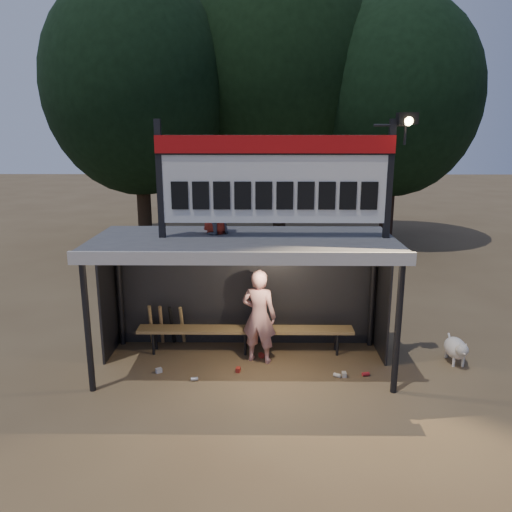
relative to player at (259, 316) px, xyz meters
The scene contains 13 objects.
ground 0.91m from the player, 143.05° to the right, with size 80.00×80.00×0.00m, color brown.
player is the anchor object (origin of this frame).
child_a 2.13m from the player, behind, with size 0.50×0.39×1.03m, color gray.
child_b 2.14m from the player, 168.38° to the left, with size 0.52×0.34×1.06m, color #A82919.
dugout_shelter 1.03m from the player, 168.66° to the left, with size 5.10×2.08×2.32m.
scoreboard_assembly 2.50m from the player, 33.73° to the right, with size 4.10×0.27×1.99m.
bench 0.61m from the player, 125.60° to the left, with size 4.00×0.35×0.48m.
tree_left 11.66m from the player, 113.46° to the left, with size 6.46×6.46×9.27m.
tree_mid 12.52m from the player, 86.24° to the left, with size 7.22×7.22×10.36m.
tree_right 12.15m from the player, 65.29° to the left, with size 6.08×6.08×8.72m.
dog 3.56m from the player, ahead, with size 0.36×0.81×0.49m.
bats 1.93m from the player, 160.51° to the left, with size 0.68×0.35×0.84m.
litter 0.96m from the player, 67.20° to the right, with size 3.66×1.00×0.08m.
Camera 1 is at (0.29, -8.09, 4.04)m, focal length 35.00 mm.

